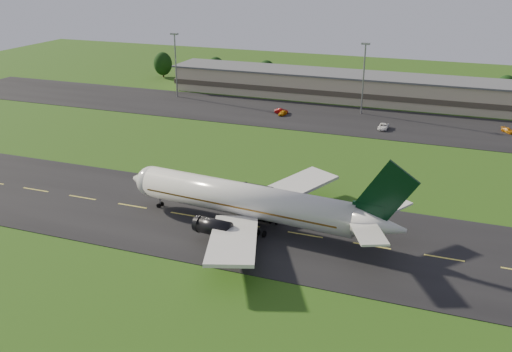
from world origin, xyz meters
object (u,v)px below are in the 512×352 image
(airliner, at_px, (250,201))
(light_mast_west, at_px, (175,58))
(terminal, at_px, (376,89))
(service_vehicle_b, at_px, (281,111))
(service_vehicle_a, at_px, (283,113))
(service_vehicle_c, at_px, (383,126))
(service_vehicle_d, at_px, (508,130))
(light_mast_centre, at_px, (364,70))

(airliner, height_order, light_mast_west, light_mast_west)
(terminal, relative_size, service_vehicle_b, 36.44)
(service_vehicle_a, bearing_deg, light_mast_west, 173.35)
(airliner, bearing_deg, light_mast_west, 130.23)
(service_vehicle_c, bearing_deg, terminal, 105.11)
(terminal, bearing_deg, service_vehicle_d, -29.92)
(terminal, xyz_separation_m, service_vehicle_d, (37.96, -21.85, -3.30))
(light_mast_centre, xyz_separation_m, service_vehicle_a, (-20.82, -9.75, -12.00))
(terminal, relative_size, light_mast_west, 7.13)
(airliner, height_order, service_vehicle_b, airliner)
(service_vehicle_a, xyz_separation_m, service_vehicle_c, (29.37, -4.05, 0.08))
(airliner, bearing_deg, service_vehicle_d, 65.05)
(service_vehicle_d, bearing_deg, light_mast_west, 139.00)
(service_vehicle_c, bearing_deg, service_vehicle_d, 16.50)
(service_vehicle_a, distance_m, service_vehicle_d, 60.32)
(light_mast_centre, distance_m, service_vehicle_d, 41.55)
(light_mast_centre, height_order, service_vehicle_b, light_mast_centre)
(service_vehicle_c, relative_size, service_vehicle_d, 1.27)
(light_mast_west, bearing_deg, service_vehicle_a, -13.98)
(service_vehicle_d, bearing_deg, service_vehicle_c, 157.05)
(light_mast_centre, height_order, service_vehicle_a, light_mast_centre)
(airliner, xyz_separation_m, terminal, (5.17, 96.26, -0.67))
(light_mast_centre, bearing_deg, service_vehicle_a, -154.90)
(airliner, xyz_separation_m, light_mast_west, (-56.23, 80.08, 8.08))
(light_mast_west, xyz_separation_m, service_vehicle_d, (99.36, -5.67, -12.05))
(airliner, distance_m, service_vehicle_b, 74.63)
(light_mast_west, distance_m, light_mast_centre, 60.00)
(service_vehicle_a, height_order, service_vehicle_c, service_vehicle_c)
(service_vehicle_d, bearing_deg, service_vehicle_a, 146.15)
(terminal, relative_size, service_vehicle_a, 38.67)
(terminal, xyz_separation_m, service_vehicle_c, (7.14, -29.98, -3.17))
(airliner, distance_m, terminal, 96.40)
(airliner, relative_size, service_vehicle_a, 13.67)
(service_vehicle_d, bearing_deg, airliner, -157.84)
(airliner, height_order, service_vehicle_c, airliner)
(terminal, distance_m, service_vehicle_c, 30.99)
(service_vehicle_b, distance_m, service_vehicle_d, 61.28)
(light_mast_west, xyz_separation_m, service_vehicle_b, (38.12, -7.78, -11.98))
(terminal, bearing_deg, service_vehicle_a, -130.59)
(terminal, height_order, service_vehicle_a, terminal)
(service_vehicle_c, xyz_separation_m, service_vehicle_d, (30.82, 8.13, -0.13))
(light_mast_centre, relative_size, service_vehicle_d, 5.01)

